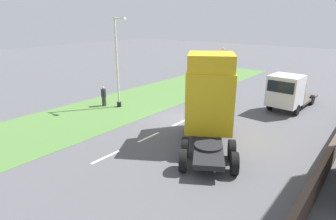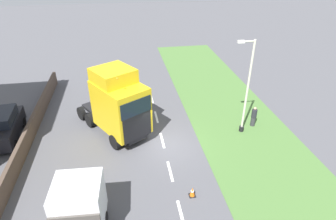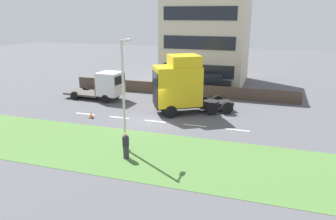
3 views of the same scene
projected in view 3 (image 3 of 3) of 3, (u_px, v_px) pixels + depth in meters
name	position (u px, v px, depth m)	size (l,w,h in m)	color
ground_plane	(147.00, 120.00, 26.16)	(120.00, 120.00, 0.00)	#515156
grass_verge	(112.00, 148.00, 20.70)	(7.00, 44.00, 0.01)	#4C7538
lane_markings	(156.00, 121.00, 25.95)	(0.16, 14.60, 0.00)	white
boundary_wall	(179.00, 89.00, 34.18)	(0.25, 24.00, 1.22)	#4C3D33
building_block	(207.00, 39.00, 39.63)	(8.73, 9.46, 11.71)	beige
lorry_cab	(180.00, 85.00, 27.45)	(5.54, 6.85, 5.08)	black
flatbed_truck	(106.00, 85.00, 31.92)	(2.46, 6.14, 2.80)	silver
parked_car	(209.00, 84.00, 34.81)	(2.12, 4.68, 2.00)	black
lamp_post	(124.00, 101.00, 19.72)	(1.29, 0.33, 6.79)	black
pedestrian	(126.00, 146.00, 19.12)	(0.39, 0.39, 1.58)	#333338
traffic_cone_lead	(91.00, 115.00, 26.70)	(0.36, 0.36, 0.58)	black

